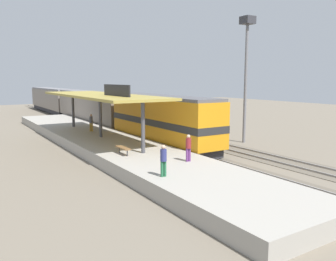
{
  "coord_description": "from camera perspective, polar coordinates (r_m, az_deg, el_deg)",
  "views": [
    {
      "loc": [
        -15.8,
        -29.0,
        6.03
      ],
      "look_at": [
        -1.38,
        -6.15,
        2.0
      ],
      "focal_mm": 36.96,
      "sensor_mm": 36.0,
      "label": 1
    }
  ],
  "objects": [
    {
      "name": "passenger_carriage_rear",
      "position": [
        66.85,
        -18.6,
        4.85
      ],
      "size": [
        2.9,
        20.0,
        4.24
      ],
      "color": "#28282D",
      "rests_on": "track_near"
    },
    {
      "name": "platform",
      "position": [
        31.58,
        -10.97,
        -1.85
      ],
      "size": [
        6.0,
        44.0,
        0.9
      ],
      "primitive_type": "cube",
      "color": "#9E998E",
      "rests_on": "ground"
    },
    {
      "name": "track_near",
      "position": [
        33.56,
        -3.62,
        -1.83
      ],
      "size": [
        3.2,
        110.0,
        0.16
      ],
      "color": "#5F5649",
      "rests_on": "ground"
    },
    {
      "name": "station_canopy",
      "position": [
        31.04,
        -11.12,
        5.56
      ],
      "size": [
        5.2,
        18.0,
        4.7
      ],
      "color": "#47474C",
      "rests_on": "platform"
    },
    {
      "name": "person_waiting",
      "position": [
        21.64,
        3.38,
        -2.65
      ],
      "size": [
        0.34,
        0.34,
        1.71
      ],
      "color": "#663375",
      "rests_on": "platform"
    },
    {
      "name": "light_mast",
      "position": [
        33.56,
        12.83,
        12.32
      ],
      "size": [
        1.1,
        1.1,
        11.7
      ],
      "color": "slate",
      "rests_on": "ground"
    },
    {
      "name": "platform_bench",
      "position": [
        23.92,
        -7.42,
        -2.89
      ],
      "size": [
        0.44,
        1.7,
        0.5
      ],
      "color": "#333338",
      "rests_on": "platform"
    },
    {
      "name": "track_far",
      "position": [
        35.96,
        2.83,
        -1.13
      ],
      "size": [
        3.2,
        110.0,
        0.16
      ],
      "color": "#5F5649",
      "rests_on": "ground"
    },
    {
      "name": "person_walking",
      "position": [
        34.96,
        -12.57,
        1.42
      ],
      "size": [
        0.34,
        0.34,
        1.71
      ],
      "color": "olive",
      "rests_on": "platform"
    },
    {
      "name": "person_boarding",
      "position": [
        18.27,
        -0.76,
        -4.72
      ],
      "size": [
        0.34,
        0.34,
        1.71
      ],
      "color": "#23603D",
      "rests_on": "platform"
    },
    {
      "name": "freight_car",
      "position": [
        43.46,
        -4.11,
        3.1
      ],
      "size": [
        2.8,
        12.0,
        3.54
      ],
      "color": "#28282D",
      "rests_on": "track_far"
    },
    {
      "name": "locomotive",
      "position": [
        30.68,
        -1.01,
        1.71
      ],
      "size": [
        2.93,
        14.43,
        4.44
      ],
      "color": "#28282D",
      "rests_on": "track_near"
    },
    {
      "name": "passenger_carriage_front",
      "position": [
        46.94,
        -12.51,
        3.74
      ],
      "size": [
        2.9,
        20.0,
        4.24
      ],
      "color": "#28282D",
      "rests_on": "track_near"
    },
    {
      "name": "ground_plane",
      "position": [
        34.56,
        -0.71,
        -1.57
      ],
      "size": [
        120.0,
        120.0,
        0.0
      ],
      "primitive_type": "plane",
      "color": "#706656"
    }
  ]
}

